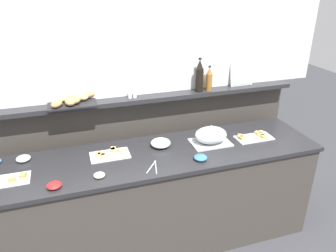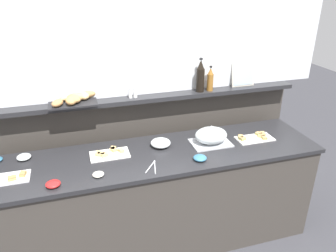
{
  "view_description": "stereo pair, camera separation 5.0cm",
  "coord_description": "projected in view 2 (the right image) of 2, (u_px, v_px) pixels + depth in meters",
  "views": [
    {
      "loc": [
        -0.63,
        -2.26,
        2.27
      ],
      "look_at": [
        0.12,
        0.1,
        1.13
      ],
      "focal_mm": 34.76,
      "sensor_mm": 36.0,
      "label": 1
    },
    {
      "loc": [
        -0.59,
        -2.27,
        2.27
      ],
      "look_at": [
        0.12,
        0.1,
        1.13
      ],
      "focal_mm": 34.76,
      "sensor_mm": 36.0,
      "label": 2
    }
  ],
  "objects": [
    {
      "name": "vinegar_bottle_amber",
      "position": [
        210.0,
        80.0,
        3.03
      ],
      "size": [
        0.06,
        0.06,
        0.24
      ],
      "color": "#8E5B23",
      "rests_on": "back_ledge_unit"
    },
    {
      "name": "condiment_bowl_dark",
      "position": [
        98.0,
        174.0,
        2.38
      ],
      "size": [
        0.08,
        0.08,
        0.03
      ],
      "primitive_type": "ellipsoid",
      "color": "silver",
      "rests_on": "buffet_counter"
    },
    {
      "name": "bread_basket",
      "position": [
        75.0,
        99.0,
        2.76
      ],
      "size": [
        0.42,
        0.29,
        0.08
      ],
      "color": "black",
      "rests_on": "back_ledge_unit"
    },
    {
      "name": "sandwich_platter_rear",
      "position": [
        109.0,
        154.0,
        2.66
      ],
      "size": [
        0.32,
        0.18,
        0.04
      ],
      "color": "white",
      "rests_on": "buffet_counter"
    },
    {
      "name": "wine_bottle_dark",
      "position": [
        200.0,
        77.0,
        2.99
      ],
      "size": [
        0.08,
        0.08,
        0.32
      ],
      "color": "black",
      "rests_on": "back_ledge_unit"
    },
    {
      "name": "pepper_shaker",
      "position": [
        135.0,
        93.0,
        2.89
      ],
      "size": [
        0.03,
        0.03,
        0.09
      ],
      "color": "white",
      "rests_on": "back_ledge_unit"
    },
    {
      "name": "upper_wall_panel",
      "position": [
        139.0,
        19.0,
        2.74
      ],
      "size": [
        3.6,
        0.08,
        1.31
      ],
      "primitive_type": "cube",
      "color": "silver",
      "rests_on": "back_ledge_unit"
    },
    {
      "name": "back_ledge_unit",
      "position": [
        144.0,
        152.0,
        3.25
      ],
      "size": [
        3.0,
        0.22,
        1.29
      ],
      "color": "#3D3833",
      "rests_on": "ground_plane"
    },
    {
      "name": "ground_plane",
      "position": [
        144.0,
        201.0,
        3.6
      ],
      "size": [
        12.0,
        12.0,
        0.0
      ],
      "primitive_type": "plane",
      "color": "#38383D"
    },
    {
      "name": "buffet_counter",
      "position": [
        158.0,
        199.0,
        2.88
      ],
      "size": [
        2.78,
        0.68,
        0.94
      ],
      "color": "#3D3833",
      "rests_on": "ground_plane"
    },
    {
      "name": "glass_bowl_medium",
      "position": [
        24.0,
        157.0,
        2.59
      ],
      "size": [
        0.11,
        0.11,
        0.04
      ],
      "color": "silver",
      "rests_on": "buffet_counter"
    },
    {
      "name": "sandwich_platter_front",
      "position": [
        8.0,
        178.0,
        2.34
      ],
      "size": [
        0.3,
        0.17,
        0.04
      ],
      "color": "silver",
      "rests_on": "buffet_counter"
    },
    {
      "name": "framed_picture",
      "position": [
        243.0,
        72.0,
        3.16
      ],
      "size": [
        0.23,
        0.07,
        0.27
      ],
      "color": "#B2AD9E",
      "rests_on": "back_ledge_unit"
    },
    {
      "name": "condiment_bowl_cream",
      "position": [
        53.0,
        184.0,
        2.26
      ],
      "size": [
        0.1,
        0.1,
        0.04
      ],
      "primitive_type": "ellipsoid",
      "color": "red",
      "rests_on": "buffet_counter"
    },
    {
      "name": "serving_tongs",
      "position": [
        153.0,
        167.0,
        2.49
      ],
      "size": [
        0.12,
        0.18,
        0.01
      ],
      "color": "#B7BABF",
      "rests_on": "buffet_counter"
    },
    {
      "name": "condiment_bowl_teal",
      "position": [
        200.0,
        158.0,
        2.58
      ],
      "size": [
        0.11,
        0.11,
        0.04
      ],
      "primitive_type": "ellipsoid",
      "color": "teal",
      "rests_on": "buffet_counter"
    },
    {
      "name": "sandwich_platter_side",
      "position": [
        255.0,
        138.0,
        2.92
      ],
      "size": [
        0.33,
        0.17,
        0.04
      ],
      "color": "white",
      "rests_on": "buffet_counter"
    },
    {
      "name": "glass_bowl_large",
      "position": [
        161.0,
        143.0,
        2.79
      ],
      "size": [
        0.17,
        0.17,
        0.07
      ],
      "color": "silver",
      "rests_on": "buffet_counter"
    },
    {
      "name": "serving_cloche",
      "position": [
        211.0,
        136.0,
        2.82
      ],
      "size": [
        0.34,
        0.24,
        0.17
      ],
      "color": "#B7BABF",
      "rests_on": "buffet_counter"
    },
    {
      "name": "salt_shaker",
      "position": [
        130.0,
        93.0,
        2.88
      ],
      "size": [
        0.03,
        0.03,
        0.09
      ],
      "color": "white",
      "rests_on": "back_ledge_unit"
    }
  ]
}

